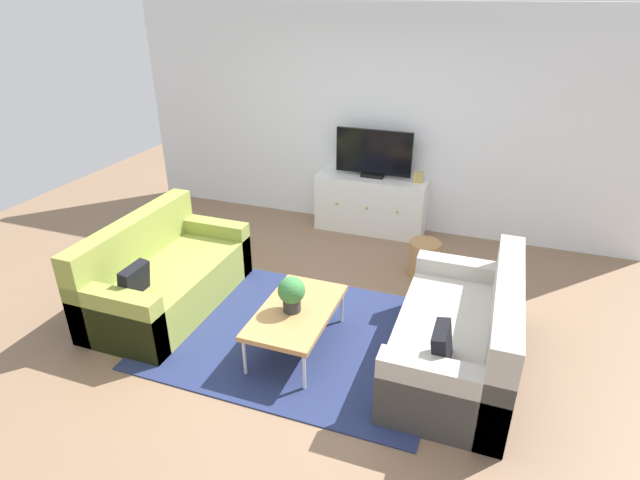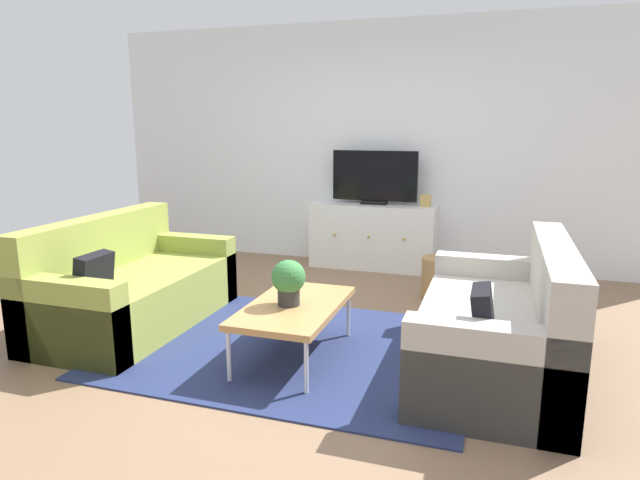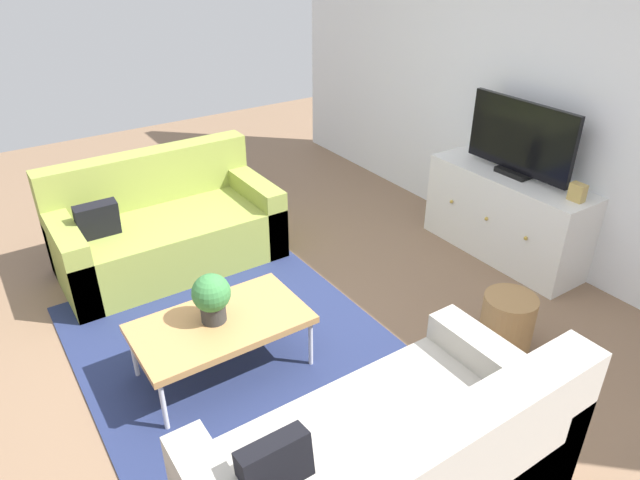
% 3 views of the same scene
% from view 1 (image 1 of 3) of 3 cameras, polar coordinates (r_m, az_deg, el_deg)
% --- Properties ---
extents(ground_plane, '(10.00, 10.00, 0.00)m').
position_cam_1_polar(ground_plane, '(4.80, -1.89, -9.57)').
color(ground_plane, '#84664C').
extents(wall_back, '(6.40, 0.12, 2.70)m').
position_cam_1_polar(wall_back, '(6.49, 6.47, 13.09)').
color(wall_back, white).
rests_on(wall_back, ground_plane).
extents(area_rug, '(2.50, 1.90, 0.01)m').
position_cam_1_polar(area_rug, '(4.68, -2.58, -10.52)').
color(area_rug, navy).
rests_on(area_rug, ground_plane).
extents(couch_left_side, '(0.89, 1.70, 0.87)m').
position_cam_1_polar(couch_left_side, '(5.20, -17.32, -4.03)').
color(couch_left_side, olive).
rests_on(couch_left_side, ground_plane).
extents(couch_right_side, '(0.89, 1.70, 0.87)m').
position_cam_1_polar(couch_right_side, '(4.31, 15.90, -10.66)').
color(couch_right_side, '#B2ADA3').
rests_on(couch_right_side, ground_plane).
extents(coffee_table, '(0.59, 1.03, 0.39)m').
position_cam_1_polar(coffee_table, '(4.34, -2.66, -8.05)').
color(coffee_table, '#B7844C').
rests_on(coffee_table, ground_plane).
extents(potted_plant, '(0.23, 0.23, 0.31)m').
position_cam_1_polar(potted_plant, '(4.22, -3.20, -5.91)').
color(potted_plant, '#2D2D2D').
rests_on(potted_plant, coffee_table).
extents(tv_console, '(1.38, 0.47, 0.72)m').
position_cam_1_polar(tv_console, '(6.52, 5.72, 4.04)').
color(tv_console, white).
rests_on(tv_console, ground_plane).
extents(flat_screen_tv, '(0.94, 0.16, 0.59)m').
position_cam_1_polar(flat_screen_tv, '(6.33, 6.03, 9.58)').
color(flat_screen_tv, black).
rests_on(flat_screen_tv, tv_console).
extents(mantel_clock, '(0.11, 0.07, 0.13)m').
position_cam_1_polar(mantel_clock, '(6.27, 10.95, 6.92)').
color(mantel_clock, tan).
rests_on(mantel_clock, tv_console).
extents(wicker_basket, '(0.34, 0.34, 0.39)m').
position_cam_1_polar(wicker_basket, '(5.61, 11.53, -2.04)').
color(wicker_basket, '#9E7547').
rests_on(wicker_basket, ground_plane).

